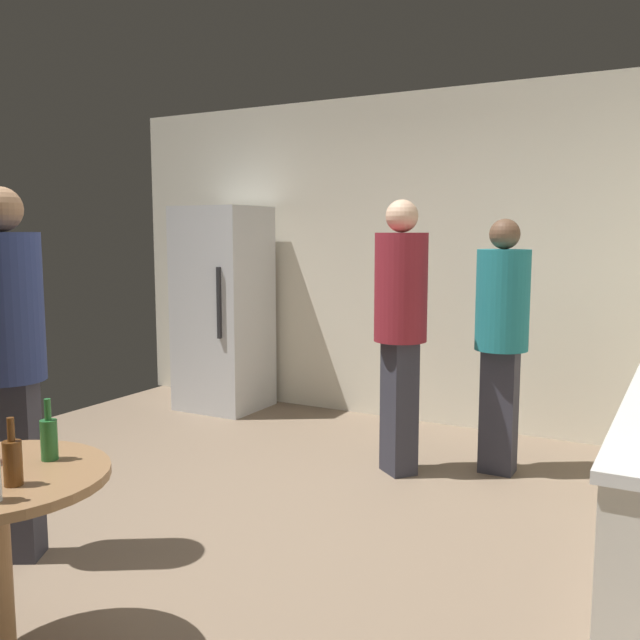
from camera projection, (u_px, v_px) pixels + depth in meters
name	position (u px, v px, depth m)	size (l,w,h in m)	color
ground_plane	(207.00, 541.00, 3.65)	(5.20, 5.20, 0.10)	#7A6651
wall_back	(399.00, 259.00, 5.77)	(5.32, 0.06, 2.70)	silver
refrigerator	(223.00, 308.00, 6.17)	(0.70, 0.68, 1.80)	silver
beer_bottle_brown	(13.00, 461.00, 2.28)	(0.06, 0.06, 0.23)	#593314
beer_bottle_green	(49.00, 438.00, 2.54)	(0.06, 0.06, 0.23)	#26662D
person_in_teal_shirt	(502.00, 327.00, 4.45)	(0.34, 0.34, 1.66)	#2D2D38
person_in_navy_shirt	(7.00, 345.00, 3.24)	(0.46, 0.46, 1.78)	#2D2D38
person_in_maroon_shirt	(400.00, 315.00, 4.43)	(0.48, 0.48, 1.78)	#2D2D38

